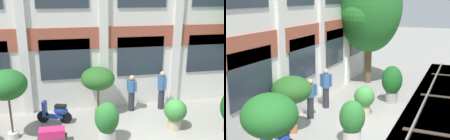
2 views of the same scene
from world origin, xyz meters
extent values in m
plane|color=gray|center=(0.00, 0.00, 0.00)|extent=(80.00, 80.00, 0.00)
cube|color=silver|center=(0.00, 3.12, 3.88)|extent=(16.02, 0.50, 7.76)
cube|color=#9E4C38|center=(0.00, 2.85, 3.10)|extent=(16.02, 0.06, 0.90)
cube|color=silver|center=(-4.81, 2.81, 3.88)|extent=(0.36, 0.16, 7.76)
cube|color=silver|center=(-1.60, 2.81, 3.88)|extent=(0.36, 0.16, 7.76)
cube|color=silver|center=(1.60, 2.81, 3.88)|extent=(0.36, 0.16, 7.76)
cube|color=#28333D|center=(-3.20, 2.84, 2.25)|extent=(2.05, 0.04, 1.70)
cube|color=#28333D|center=(0.00, 2.84, 2.25)|extent=(2.05, 0.04, 1.70)
cube|color=#28333D|center=(3.20, 2.84, 2.25)|extent=(2.05, 0.04, 1.70)
cylinder|color=tan|center=(0.69, 0.49, 0.20)|extent=(0.48, 0.48, 0.39)
ellipsoid|color=#388438|center=(0.69, 0.49, 0.74)|extent=(0.83, 0.83, 0.82)
cylinder|color=beige|center=(-5.14, 0.87, 0.11)|extent=(0.36, 0.36, 0.22)
cylinder|color=brown|center=(-5.14, 0.87, 1.01)|extent=(0.07, 0.07, 1.57)
ellipsoid|color=#236B28|center=(-5.14, 0.87, 1.99)|extent=(1.31, 1.31, 1.01)
cylinder|color=beige|center=(-1.94, 0.04, 0.23)|extent=(0.60, 0.60, 0.45)
ellipsoid|color=#2D7A33|center=(-1.94, 0.04, 0.91)|extent=(0.83, 0.83, 1.08)
cube|color=#333333|center=(-3.76, 0.22, 0.15)|extent=(0.98, 0.53, 0.30)
cube|color=#DB2866|center=(-3.76, 0.22, 0.44)|extent=(0.85, 0.39, 0.28)
cylinder|color=#B76647|center=(-1.95, 2.23, 0.14)|extent=(0.31, 0.31, 0.27)
cylinder|color=brown|center=(-1.95, 2.23, 0.82)|extent=(0.07, 0.07, 1.10)
ellipsoid|color=#286023|center=(-1.95, 2.23, 1.56)|extent=(1.37, 1.37, 0.92)
cylinder|color=black|center=(-4.17, 1.86, 0.24)|extent=(0.49, 0.22, 0.48)
cylinder|color=black|center=(-3.30, 1.61, 0.24)|extent=(0.49, 0.22, 0.48)
cube|color=navy|center=(-3.73, 1.73, 0.28)|extent=(0.72, 0.42, 0.08)
ellipsoid|color=navy|center=(-3.48, 1.66, 0.52)|extent=(0.61, 0.40, 0.36)
cube|color=black|center=(-3.48, 1.66, 0.72)|extent=(0.48, 0.33, 0.10)
cube|color=navy|center=(-4.09, 1.84, 0.58)|extent=(0.19, 0.30, 0.60)
cylinder|color=#B7B7BF|center=(-4.11, 1.84, 0.96)|extent=(0.17, 0.49, 0.03)
cylinder|color=#282833|center=(-0.51, 2.29, 0.43)|extent=(0.26, 0.26, 0.87)
cylinder|color=#33598C|center=(-0.51, 2.29, 1.12)|extent=(0.34, 0.34, 0.50)
sphere|color=tan|center=(-0.51, 2.29, 1.48)|extent=(0.22, 0.22, 0.22)
cylinder|color=#33598C|center=(-0.63, 2.48, 1.14)|extent=(0.09, 0.09, 0.45)
cylinder|color=#33598C|center=(-0.39, 2.11, 1.14)|extent=(0.09, 0.09, 0.45)
cylinder|color=#282833|center=(0.81, 2.24, 0.45)|extent=(0.26, 0.26, 0.89)
cylinder|color=#33598C|center=(0.81, 2.24, 1.19)|extent=(0.34, 0.34, 0.59)
sphere|color=tan|center=(0.81, 2.24, 1.59)|extent=(0.22, 0.22, 0.22)
cylinder|color=#33598C|center=(0.74, 2.45, 1.22)|extent=(0.09, 0.09, 0.53)
cylinder|color=#33598C|center=(0.88, 2.03, 1.22)|extent=(0.09, 0.09, 0.53)
camera|label=1|loc=(-3.18, -7.73, 4.97)|focal=42.00mm
camera|label=2|loc=(-10.66, -3.13, 4.59)|focal=50.00mm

